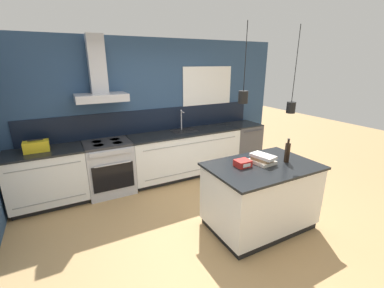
{
  "coord_description": "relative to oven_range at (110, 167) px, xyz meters",
  "views": [
    {
      "loc": [
        -1.53,
        -2.58,
        2.19
      ],
      "look_at": [
        0.13,
        0.55,
        1.05
      ],
      "focal_mm": 24.0,
      "sensor_mm": 36.0,
      "label": 1
    }
  ],
  "objects": [
    {
      "name": "ground_plane",
      "position": [
        0.88,
        -1.69,
        -0.46
      ],
      "size": [
        16.0,
        16.0,
        0.0
      ],
      "primitive_type": "plane",
      "color": "tan",
      "rests_on": "ground"
    },
    {
      "name": "wall_back",
      "position": [
        0.83,
        0.31,
        0.9
      ],
      "size": [
        5.6,
        2.44,
        2.6
      ],
      "color": "navy",
      "rests_on": "ground_plane"
    },
    {
      "name": "counter_run_left",
      "position": [
        -0.93,
        0.01,
        0.01
      ],
      "size": [
        1.12,
        0.64,
        0.91
      ],
      "color": "black",
      "rests_on": "ground_plane"
    },
    {
      "name": "counter_run_sink",
      "position": [
        1.47,
        0.01,
        0.01
      ],
      "size": [
        2.19,
        0.64,
        1.3
      ],
      "color": "black",
      "rests_on": "ground_plane"
    },
    {
      "name": "oven_range",
      "position": [
        0.0,
        0.0,
        0.0
      ],
      "size": [
        0.76,
        0.66,
        0.91
      ],
      "color": "#B5B5BA",
      "rests_on": "ground_plane"
    },
    {
      "name": "dishwasher",
      "position": [
        2.87,
        0.0,
        -0.0
      ],
      "size": [
        0.62,
        0.65,
        0.91
      ],
      "color": "#4C4C51",
      "rests_on": "ground_plane"
    },
    {
      "name": "kitchen_island",
      "position": [
        1.61,
        -1.97,
        0.0
      ],
      "size": [
        1.42,
        0.94,
        0.91
      ],
      "color": "black",
      "rests_on": "ground_plane"
    },
    {
      "name": "bottle_on_island",
      "position": [
        1.96,
        -2.03,
        0.59
      ],
      "size": [
        0.07,
        0.07,
        0.32
      ],
      "color": "black",
      "rests_on": "kitchen_island"
    },
    {
      "name": "book_stack",
      "position": [
        1.64,
        -1.92,
        0.51
      ],
      "size": [
        0.27,
        0.35,
        0.12
      ],
      "color": "beige",
      "rests_on": "kitchen_island"
    },
    {
      "name": "red_supply_box",
      "position": [
        1.34,
        -1.88,
        0.5
      ],
      "size": [
        0.19,
        0.17,
        0.08
      ],
      "color": "red",
      "rests_on": "kitchen_island"
    },
    {
      "name": "yellow_toolbox",
      "position": [
        -1.01,
        0.0,
        0.54
      ],
      "size": [
        0.34,
        0.18,
        0.19
      ],
      "color": "gold",
      "rests_on": "counter_run_left"
    }
  ]
}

